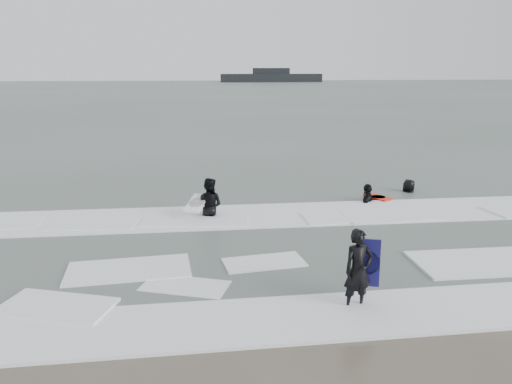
{
  "coord_description": "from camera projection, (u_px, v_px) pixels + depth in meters",
  "views": [
    {
      "loc": [
        -1.64,
        -9.0,
        4.66
      ],
      "look_at": [
        0.0,
        5.0,
        1.1
      ],
      "focal_mm": 35.0,
      "sensor_mm": 36.0,
      "label": 1
    }
  ],
  "objects": [
    {
      "name": "ground",
      "position": [
        285.0,
        306.0,
        10.0
      ],
      "size": [
        320.0,
        320.0,
        0.0
      ],
      "primitive_type": "plane",
      "color": "brown",
      "rests_on": "ground"
    },
    {
      "name": "sea",
      "position": [
        206.0,
        93.0,
        87.02
      ],
      "size": [
        320.0,
        320.0,
        0.0
      ],
      "primitive_type": "plane",
      "color": "#47544C",
      "rests_on": "ground"
    },
    {
      "name": "surfer_centre",
      "position": [
        356.0,
        308.0,
        9.9
      ],
      "size": [
        0.67,
        0.51,
        1.66
      ],
      "primitive_type": "imported",
      "rotation": [
        0.0,
        0.0,
        0.21
      ],
      "color": "black",
      "rests_on": "ground"
    },
    {
      "name": "surfer_wading",
      "position": [
        209.0,
        217.0,
        15.85
      ],
      "size": [
        1.08,
        0.97,
        1.83
      ],
      "primitive_type": "imported",
      "rotation": [
        0.0,
        0.0,
        2.78
      ],
      "color": "black",
      "rests_on": "ground"
    },
    {
      "name": "surfer_right_near",
      "position": [
        367.0,
        203.0,
        17.53
      ],
      "size": [
        0.98,
        1.14,
        1.84
      ],
      "primitive_type": "imported",
      "rotation": [
        0.0,
        0.0,
        -2.18
      ],
      "color": "black",
      "rests_on": "ground"
    },
    {
      "name": "surfer_right_far",
      "position": [
        409.0,
        193.0,
        18.86
      ],
      "size": [
        0.98,
        0.89,
        1.68
      ],
      "primitive_type": "imported",
      "rotation": [
        0.0,
        0.0,
        -2.57
      ],
      "color": "black",
      "rests_on": "ground"
    },
    {
      "name": "surf_foam",
      "position": [
        262.0,
        241.0,
        13.55
      ],
      "size": [
        30.03,
        9.06,
        0.09
      ],
      "color": "white",
      "rests_on": "ground"
    },
    {
      "name": "bodyboards",
      "position": [
        310.0,
        214.0,
        14.46
      ],
      "size": [
        7.34,
        8.29,
        1.25
      ],
      "color": "#110F47",
      "rests_on": "ground"
    },
    {
      "name": "vessel_horizon",
      "position": [
        271.0,
        77.0,
        150.04
      ],
      "size": [
        30.23,
        5.4,
        4.1
      ],
      "color": "black",
      "rests_on": "ground"
    }
  ]
}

